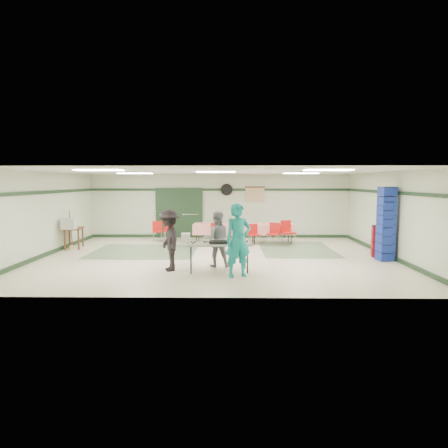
{
  "coord_description": "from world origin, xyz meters",
  "views": [
    {
      "loc": [
        0.44,
        -12.51,
        2.38
      ],
      "look_at": [
        0.26,
        -0.3,
        1.09
      ],
      "focal_mm": 32.0,
      "sensor_mm": 36.0,
      "label": 1
    }
  ],
  "objects_px": {
    "chair_loose_a": "(169,229)",
    "volunteer_dark": "(169,240)",
    "serving_table": "(219,245)",
    "crate_stack_blue_a": "(386,231)",
    "volunteer_grey": "(217,239)",
    "chair_a": "(274,232)",
    "chair_d": "(216,232)",
    "chair_c": "(287,230)",
    "dining_table_a": "(272,229)",
    "chair_loose_b": "(157,229)",
    "crate_stack_red": "(378,241)",
    "printer_table": "(74,231)",
    "chair_b": "(253,232)",
    "dining_table_b": "(215,229)",
    "crate_stack_blue_b": "(386,224)",
    "broom": "(71,229)",
    "volunteer_teal": "(238,240)",
    "office_printer": "(69,224)"
  },
  "relations": [
    {
      "from": "serving_table",
      "to": "volunteer_dark",
      "type": "height_order",
      "value": "volunteer_dark"
    },
    {
      "from": "chair_c",
      "to": "chair_d",
      "type": "distance_m",
      "value": 2.67
    },
    {
      "from": "crate_stack_red",
      "to": "chair_d",
      "type": "bearing_deg",
      "value": 156.74
    },
    {
      "from": "chair_a",
      "to": "chair_d",
      "type": "xyz_separation_m",
      "value": [
        -2.17,
        0.01,
        -0.0
      ]
    },
    {
      "from": "broom",
      "to": "volunteer_dark",
      "type": "bearing_deg",
      "value": -26.63
    },
    {
      "from": "dining_table_b",
      "to": "crate_stack_blue_b",
      "type": "xyz_separation_m",
      "value": [
        5.28,
        -3.39,
        0.55
      ]
    },
    {
      "from": "chair_b",
      "to": "chair_d",
      "type": "bearing_deg",
      "value": 163.55
    },
    {
      "from": "dining_table_a",
      "to": "chair_c",
      "type": "bearing_deg",
      "value": -51.17
    },
    {
      "from": "volunteer_grey",
      "to": "chair_b",
      "type": "height_order",
      "value": "volunteer_grey"
    },
    {
      "from": "volunteer_grey",
      "to": "volunteer_dark",
      "type": "xyz_separation_m",
      "value": [
        -1.26,
        -0.55,
        0.05
      ]
    },
    {
      "from": "serving_table",
      "to": "crate_stack_blue_b",
      "type": "relative_size",
      "value": 0.79
    },
    {
      "from": "dining_table_b",
      "to": "chair_loose_b",
      "type": "bearing_deg",
      "value": 178.02
    },
    {
      "from": "chair_a",
      "to": "volunteer_teal",
      "type": "bearing_deg",
      "value": -81.81
    },
    {
      "from": "chair_d",
      "to": "crate_stack_blue_b",
      "type": "xyz_separation_m",
      "value": [
        5.24,
        -2.82,
        0.6
      ]
    },
    {
      "from": "chair_c",
      "to": "office_printer",
      "type": "bearing_deg",
      "value": 164.49
    },
    {
      "from": "serving_table",
      "to": "volunteer_dark",
      "type": "distance_m",
      "value": 1.34
    },
    {
      "from": "chair_a",
      "to": "broom",
      "type": "distance_m",
      "value": 7.37
    },
    {
      "from": "chair_loose_b",
      "to": "dining_table_b",
      "type": "bearing_deg",
      "value": -16.68
    },
    {
      "from": "crate_stack_red",
      "to": "office_printer",
      "type": "height_order",
      "value": "office_printer"
    },
    {
      "from": "dining_table_a",
      "to": "crate_stack_blue_b",
      "type": "distance_m",
      "value": 4.61
    },
    {
      "from": "chair_d",
      "to": "printer_table",
      "type": "bearing_deg",
      "value": -170.35
    },
    {
      "from": "chair_c",
      "to": "chair_d",
      "type": "relative_size",
      "value": 1.11
    },
    {
      "from": "chair_b",
      "to": "chair_loose_a",
      "type": "relative_size",
      "value": 0.97
    },
    {
      "from": "volunteer_grey",
      "to": "printer_table",
      "type": "distance_m",
      "value": 6.02
    },
    {
      "from": "chair_c",
      "to": "chair_loose_b",
      "type": "distance_m",
      "value": 5.1
    },
    {
      "from": "chair_c",
      "to": "crate_stack_red",
      "type": "xyz_separation_m",
      "value": [
        2.57,
        -2.25,
        -0.08
      ]
    },
    {
      "from": "office_printer",
      "to": "volunteer_teal",
      "type": "bearing_deg",
      "value": -39.57
    },
    {
      "from": "crate_stack_red",
      "to": "chair_a",
      "type": "bearing_deg",
      "value": 143.75
    },
    {
      "from": "serving_table",
      "to": "chair_c",
      "type": "height_order",
      "value": "chair_c"
    },
    {
      "from": "serving_table",
      "to": "office_printer",
      "type": "relative_size",
      "value": 3.8
    },
    {
      "from": "chair_loose_b",
      "to": "volunteer_grey",
      "type": "bearing_deg",
      "value": -71.13
    },
    {
      "from": "serving_table",
      "to": "dining_table_b",
      "type": "height_order",
      "value": "dining_table_b"
    },
    {
      "from": "printer_table",
      "to": "volunteer_teal",
      "type": "bearing_deg",
      "value": -45.13
    },
    {
      "from": "crate_stack_red",
      "to": "serving_table",
      "type": "bearing_deg",
      "value": -156.89
    },
    {
      "from": "volunteer_teal",
      "to": "crate_stack_blue_b",
      "type": "xyz_separation_m",
      "value": [
        4.5,
        2.15,
        0.19
      ]
    },
    {
      "from": "crate_stack_blue_b",
      "to": "broom",
      "type": "height_order",
      "value": "crate_stack_blue_b"
    },
    {
      "from": "chair_d",
      "to": "crate_stack_blue_a",
      "type": "xyz_separation_m",
      "value": [
        5.24,
        -2.84,
        0.38
      ]
    },
    {
      "from": "volunteer_dark",
      "to": "broom",
      "type": "relative_size",
      "value": 1.2
    },
    {
      "from": "volunteer_dark",
      "to": "chair_c",
      "type": "distance_m",
      "value": 5.73
    },
    {
      "from": "crate_stack_blue_a",
      "to": "crate_stack_blue_b",
      "type": "xyz_separation_m",
      "value": [
        0.0,
        0.02,
        0.22
      ]
    },
    {
      "from": "volunteer_dark",
      "to": "chair_loose_a",
      "type": "relative_size",
      "value": 2.0
    },
    {
      "from": "volunteer_grey",
      "to": "crate_stack_blue_b",
      "type": "height_order",
      "value": "crate_stack_blue_b"
    },
    {
      "from": "serving_table",
      "to": "crate_stack_blue_a",
      "type": "relative_size",
      "value": 0.98
    },
    {
      "from": "serving_table",
      "to": "chair_c",
      "type": "distance_m",
      "value": 5.02
    },
    {
      "from": "volunteer_grey",
      "to": "dining_table_b",
      "type": "bearing_deg",
      "value": -89.97
    },
    {
      "from": "chair_a",
      "to": "crate_stack_red",
      "type": "bearing_deg",
      "value": -11.84
    },
    {
      "from": "dining_table_a",
      "to": "chair_loose_b",
      "type": "xyz_separation_m",
      "value": [
        -4.52,
        0.28,
        -0.07
      ]
    },
    {
      "from": "chair_a",
      "to": "chair_d",
      "type": "bearing_deg",
      "value": -155.77
    },
    {
      "from": "serving_table",
      "to": "volunteer_grey",
      "type": "relative_size",
      "value": 1.12
    },
    {
      "from": "chair_loose_a",
      "to": "volunteer_dark",
      "type": "bearing_deg",
      "value": -82.65
    }
  ]
}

